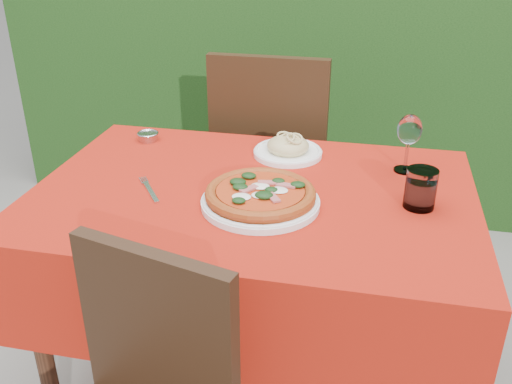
% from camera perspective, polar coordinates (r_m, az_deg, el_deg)
% --- Properties ---
extents(ground, '(60.00, 60.00, 0.00)m').
position_cam_1_polar(ground, '(2.08, -0.26, -18.58)').
color(ground, slate).
rests_on(ground, ground).
extents(hedge, '(3.20, 0.55, 1.78)m').
position_cam_1_polar(hedge, '(3.05, 6.24, 15.83)').
color(hedge, black).
rests_on(hedge, ground).
extents(dining_table, '(1.26, 0.86, 0.75)m').
position_cam_1_polar(dining_table, '(1.71, -0.30, -4.34)').
color(dining_table, '#432415').
rests_on(dining_table, ground).
extents(chair_far, '(0.45, 0.45, 1.00)m').
position_cam_1_polar(chair_far, '(2.33, 1.66, 3.74)').
color(chair_far, black).
rests_on(chair_far, ground).
extents(pizza_plate, '(0.36, 0.36, 0.06)m').
position_cam_1_polar(pizza_plate, '(1.54, 0.44, -0.44)').
color(pizza_plate, white).
rests_on(pizza_plate, dining_table).
extents(pasta_plate, '(0.22, 0.22, 0.06)m').
position_cam_1_polar(pasta_plate, '(1.87, 3.21, 4.36)').
color(pasta_plate, white).
rests_on(pasta_plate, dining_table).
extents(water_glass, '(0.08, 0.08, 0.11)m').
position_cam_1_polar(water_glass, '(1.59, 16.12, 0.15)').
color(water_glass, silver).
rests_on(water_glass, dining_table).
extents(wine_glass, '(0.07, 0.07, 0.18)m').
position_cam_1_polar(wine_glass, '(1.77, 15.09, 5.81)').
color(wine_glass, silver).
rests_on(wine_glass, dining_table).
extents(fork, '(0.13, 0.17, 0.01)m').
position_cam_1_polar(fork, '(1.65, -10.47, 0.01)').
color(fork, silver).
rests_on(fork, dining_table).
extents(steel_ramekin, '(0.07, 0.07, 0.03)m').
position_cam_1_polar(steel_ramekin, '(2.03, -10.74, 5.45)').
color(steel_ramekin, '#B0B0B7').
rests_on(steel_ramekin, dining_table).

